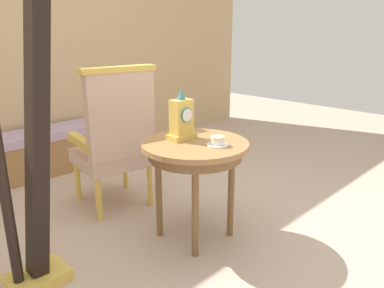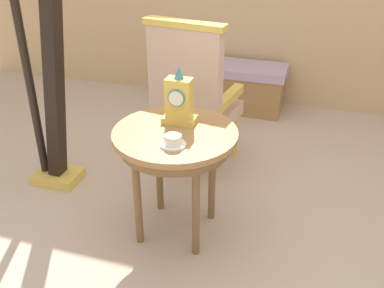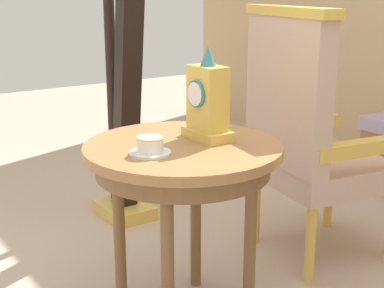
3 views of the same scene
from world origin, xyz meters
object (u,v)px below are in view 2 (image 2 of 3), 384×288
(armchair, at_px, (192,95))
(side_table, at_px, (175,144))
(teacup_left, at_px, (173,141))
(mantel_clock, at_px, (179,101))
(harp, at_px, (47,82))
(window_bench, at_px, (228,86))

(armchair, bearing_deg, side_table, -80.35)
(side_table, height_order, armchair, armchair)
(teacup_left, bearing_deg, armchair, 100.69)
(teacup_left, distance_m, armchair, 0.92)
(teacup_left, xyz_separation_m, armchair, (-0.17, 0.89, -0.12))
(mantel_clock, bearing_deg, teacup_left, -78.46)
(side_table, height_order, mantel_clock, mantel_clock)
(harp, bearing_deg, mantel_clock, -9.07)
(teacup_left, relative_size, armchair, 0.12)
(armchair, distance_m, harp, 0.98)
(armchair, bearing_deg, harp, -150.91)
(side_table, xyz_separation_m, armchair, (-0.13, 0.74, -0.01))
(mantel_clock, height_order, armchair, armchair)
(mantel_clock, distance_m, armchair, 0.67)
(armchair, bearing_deg, mantel_clock, -79.68)
(side_table, xyz_separation_m, mantel_clock, (-0.01, 0.11, 0.22))
(harp, xyz_separation_m, window_bench, (0.85, 1.65, -0.55))
(mantel_clock, distance_m, harp, 0.97)
(side_table, bearing_deg, teacup_left, -74.53)
(side_table, height_order, window_bench, side_table)
(teacup_left, relative_size, mantel_clock, 0.41)
(mantel_clock, xyz_separation_m, harp, (-0.96, 0.15, -0.05))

